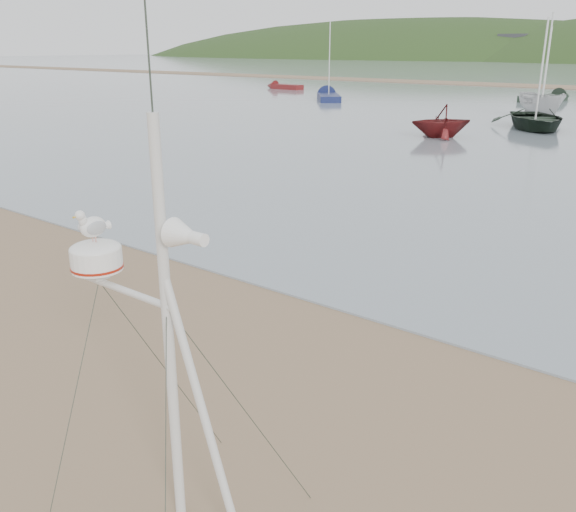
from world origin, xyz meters
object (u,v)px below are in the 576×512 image
Objects in this scene: boat_red at (442,106)px; sailboat_blue_near at (327,96)px; mast_rig at (166,415)px; boat_dark at (541,77)px; sailboat_dark_mid at (554,97)px; boat_white at (544,83)px; dinghy_red_far at (280,86)px.

sailboat_blue_near is (-18.11, 16.18, -1.29)m from boat_red.
sailboat_blue_near reaches higher than mast_rig.
boat_red is (-2.76, -6.10, -1.20)m from boat_dark.
boat_red is 0.47× the size of sailboat_dark_mid.
boat_white is at bearing 71.99° from boat_dark.
sailboat_dark_mid is (-3.34, 14.95, -1.94)m from boat_white.
boat_white reaches higher than boat_red.
sailboat_dark_mid reaches higher than boat_white.
boat_red is (-9.20, 25.98, 0.45)m from mast_rig.
mast_rig is 0.94× the size of dinghy_red_far.
sailboat_dark_mid reaches higher than boat_dark.
boat_white is at bearing -77.40° from sailboat_dark_mid.
sailboat_blue_near is at bearing -33.64° from dinghy_red_far.
boat_dark is 1.09× the size of dinghy_red_far.
mast_rig is at bearing -78.01° from sailboat_dark_mid.
sailboat_dark_mid is (-4.70, 20.39, -2.49)m from boat_dark.
mast_rig reaches higher than boat_white.
dinghy_red_far is (-31.03, 12.30, -1.95)m from boat_white.
boat_red is 0.62× the size of dinghy_red_far.
sailboat_blue_near is 13.84m from dinghy_red_far.
dinghy_red_far is at bearing 146.36° from sailboat_blue_near.
boat_dark reaches higher than boat_white.
sailboat_blue_near is 1.37× the size of dinghy_red_far.
boat_red is at bearing -85.82° from sailboat_dark_mid.
boat_white is (-7.80, 37.53, 1.10)m from mast_rig.
sailboat_blue_near is at bearing 122.93° from mast_rig.
sailboat_dark_mid is 27.82m from dinghy_red_far.
boat_red is at bearing -143.15° from boat_white.
sailboat_dark_mid is (-1.94, 26.49, -1.29)m from boat_red.
mast_rig is at bearing -52.07° from dinghy_red_far.
sailboat_dark_mid is (-11.14, 52.47, -0.84)m from mast_rig.
dinghy_red_far is at bearing 127.93° from mast_rig.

